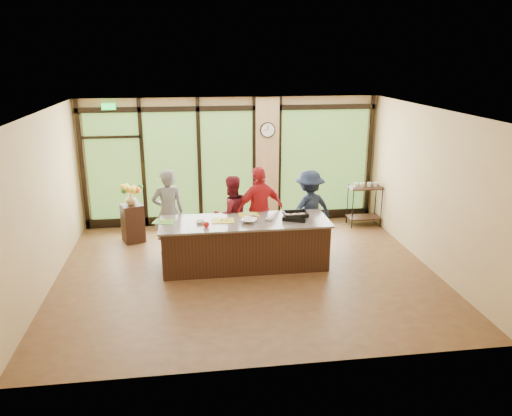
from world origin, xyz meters
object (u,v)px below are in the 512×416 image
object	(u,v)px
island_base	(245,244)
cook_left	(168,212)
flower_stand	(133,223)
bar_cart	(365,200)
roasting_pan	(295,217)
cook_right	(309,210)

from	to	relation	value
island_base	cook_left	xyz separation A→B (m)	(-1.45, 0.85, 0.45)
cook_left	flower_stand	distance (m)	1.24
flower_stand	bar_cart	size ratio (longest dim) A/B	0.80
island_base	bar_cart	bearing A→B (deg)	32.93
island_base	roasting_pan	size ratio (longest dim) A/B	6.96
cook_right	roasting_pan	distance (m)	0.99
roasting_pan	bar_cart	xyz separation A→B (m)	(2.13, 2.07, -0.33)
cook_right	cook_left	bearing A→B (deg)	-20.03
cook_left	roasting_pan	size ratio (longest dim) A/B	3.99
cook_left	cook_right	world-z (taller)	cook_left
island_base	bar_cart	xyz separation A→B (m)	(3.10, 2.01, 0.19)
flower_stand	island_base	bearing A→B (deg)	-58.38
island_base	roasting_pan	world-z (taller)	roasting_pan
cook_left	cook_right	xyz separation A→B (m)	(2.90, -0.05, -0.06)
roasting_pan	flower_stand	distance (m)	3.69
island_base	roasting_pan	xyz separation A→B (m)	(0.97, -0.06, 0.52)
cook_left	flower_stand	xyz separation A→B (m)	(-0.81, 0.81, -0.47)
island_base	bar_cart	world-z (taller)	bar_cart
cook_left	cook_right	size ratio (longest dim) A/B	1.07
cook_left	roasting_pan	bearing A→B (deg)	150.21
roasting_pan	bar_cart	bearing A→B (deg)	67.27
cook_right	island_base	bearing A→B (deg)	9.79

